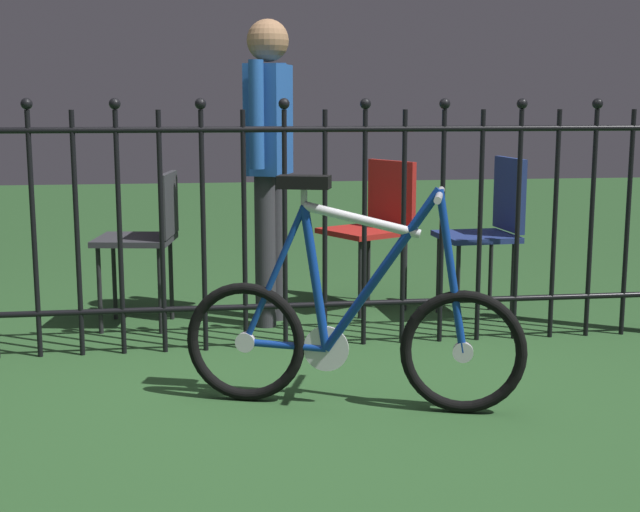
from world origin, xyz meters
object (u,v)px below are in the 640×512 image
Objects in this scene: bicycle at (352,329)px; person_visitor at (269,146)px; chair_red at (376,219)px; chair_navy at (491,222)px; chair_charcoal at (148,231)px.

person_visitor reaches higher than bicycle.
bicycle reaches higher than chair_red.
chair_navy is (1.02, 1.35, 0.22)m from bicycle.
bicycle reaches higher than chair_navy.
bicycle is 1.55m from person_visitor.
chair_navy is at bearing -29.63° from chair_red.
chair_charcoal is 0.93× the size of chair_navy.
bicycle is 1.57× the size of chair_charcoal.
bicycle is at bearing -126.94° from chair_navy.
bicycle is 1.75m from chair_red.
chair_charcoal is at bearing 178.37° from chair_navy.
chair_red is 0.96× the size of chair_navy.
chair_charcoal is 0.78m from person_visitor.
chair_red is 0.82m from person_visitor.
bicycle reaches higher than chair_charcoal.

